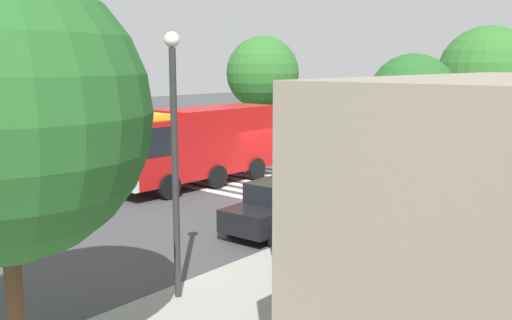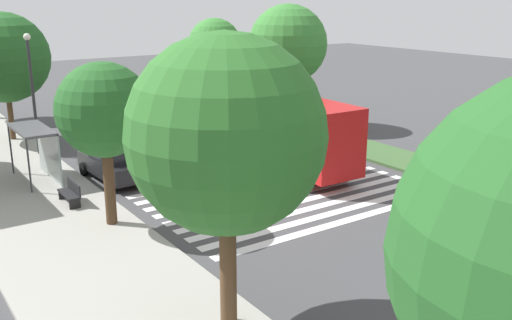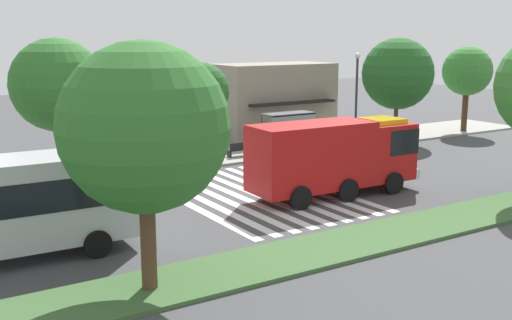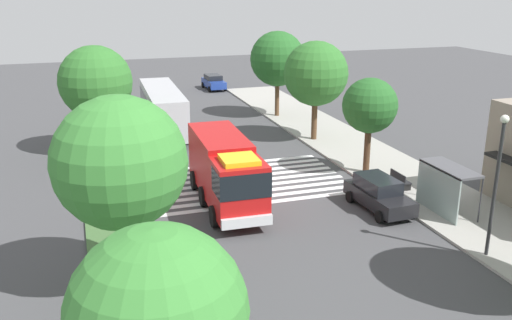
# 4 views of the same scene
# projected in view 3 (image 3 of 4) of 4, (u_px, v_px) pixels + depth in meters

# --- Properties ---
(ground_plane) EXTENTS (120.00, 120.00, 0.00)m
(ground_plane) POSITION_uv_depth(u_px,v_px,m) (260.00, 194.00, 30.54)
(ground_plane) COLOR #424244
(sidewalk) EXTENTS (60.00, 5.52, 0.14)m
(sidewalk) POSITION_uv_depth(u_px,v_px,m) (178.00, 160.00, 38.31)
(sidewalk) COLOR #9E9B93
(sidewalk) RESTS_ON ground_plane
(median_strip) EXTENTS (60.00, 3.00, 0.14)m
(median_strip) POSITION_uv_depth(u_px,v_px,m) (374.00, 238.00, 23.79)
(median_strip) COLOR #3D6033
(median_strip) RESTS_ON ground_plane
(crosswalk) EXTENTS (7.65, 11.95, 0.01)m
(crosswalk) POSITION_uv_depth(u_px,v_px,m) (256.00, 194.00, 30.43)
(crosswalk) COLOR silver
(crosswalk) RESTS_ON ground_plane
(fire_truck) EXTENTS (8.91, 3.00, 3.65)m
(fire_truck) POSITION_uv_depth(u_px,v_px,m) (338.00, 154.00, 29.96)
(fire_truck) COLOR #B71414
(fire_truck) RESTS_ON ground_plane
(parked_car_mid) EXTENTS (4.61, 2.18, 1.77)m
(parked_car_mid) POSITION_uv_depth(u_px,v_px,m) (296.00, 147.00, 38.07)
(parked_car_mid) COLOR black
(parked_car_mid) RESTS_ON ground_plane
(bus_stop_shelter) EXTENTS (3.50, 1.40, 2.46)m
(bus_stop_shelter) POSITION_uv_depth(u_px,v_px,m) (291.00, 124.00, 41.05)
(bus_stop_shelter) COLOR #4C4C51
(bus_stop_shelter) RESTS_ON sidewalk
(bench_near_shelter) EXTENTS (1.60, 0.50, 0.90)m
(bench_near_shelter) POSITION_uv_depth(u_px,v_px,m) (240.00, 149.00, 39.20)
(bench_near_shelter) COLOR black
(bench_near_shelter) RESTS_ON sidewalk
(street_lamp) EXTENTS (0.36, 0.36, 6.35)m
(street_lamp) POSITION_uv_depth(u_px,v_px,m) (356.00, 92.00, 42.30)
(street_lamp) COLOR #2D2D30
(street_lamp) RESTS_ON sidewalk
(storefront_building) EXTENTS (9.04, 5.32, 5.55)m
(storefront_building) POSITION_uv_depth(u_px,v_px,m) (273.00, 100.00, 47.38)
(storefront_building) COLOR gray
(storefront_building) RESTS_ON ground_plane
(sidewalk_tree_west) EXTENTS (4.83, 4.83, 7.46)m
(sidewalk_tree_west) POSITION_uv_depth(u_px,v_px,m) (57.00, 85.00, 31.89)
(sidewalk_tree_west) COLOR #513823
(sidewalk_tree_west) RESTS_ON sidewalk
(sidewalk_tree_center) EXTENTS (3.41, 3.41, 6.01)m
(sidewalk_tree_center) POSITION_uv_depth(u_px,v_px,m) (201.00, 92.00, 36.37)
(sidewalk_tree_center) COLOR #47301E
(sidewalk_tree_center) RESTS_ON sidewalk
(sidewalk_tree_east) EXTENTS (5.16, 5.16, 7.37)m
(sidewalk_tree_east) POSITION_uv_depth(u_px,v_px,m) (398.00, 74.00, 44.63)
(sidewalk_tree_east) COLOR #513823
(sidewalk_tree_east) RESTS_ON sidewalk
(sidewalk_tree_far_east) EXTENTS (3.87, 3.87, 6.70)m
(sidewalk_tree_far_east) POSITION_uv_depth(u_px,v_px,m) (467.00, 71.00, 48.60)
(sidewalk_tree_far_east) COLOR #47301E
(sidewalk_tree_far_east) RESTS_ON sidewalk
(median_tree_far_west) EXTENTS (5.06, 5.06, 7.48)m
(median_tree_far_west) POSITION_uv_depth(u_px,v_px,m) (144.00, 128.00, 17.97)
(median_tree_far_west) COLOR #513823
(median_tree_far_west) RESTS_ON median_strip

